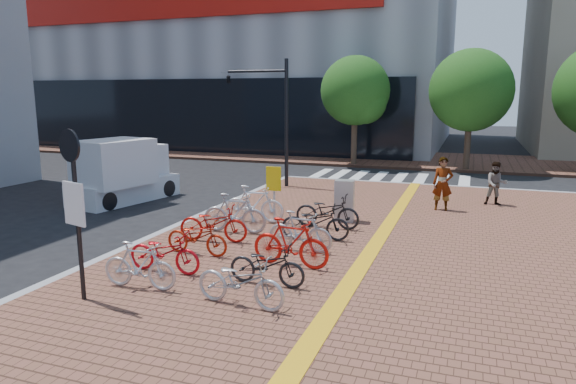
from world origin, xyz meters
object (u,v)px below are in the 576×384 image
at_px(notice_sign, 74,194).
at_px(bike_5, 254,204).
at_px(bike_7, 267,265).
at_px(box_truck, 122,172).
at_px(bike_10, 315,222).
at_px(pedestrian_a, 443,184).
at_px(utility_box, 344,201).
at_px(pedestrian_b, 496,183).
at_px(traffic_light_pole, 259,99).
at_px(yellow_sign, 274,184).
at_px(bike_4, 234,213).
at_px(bike_3, 213,223).
at_px(bike_2, 197,237).
at_px(bike_1, 164,252).
at_px(bike_6, 240,281).
at_px(bike_11, 327,211).
at_px(bike_0, 139,266).
at_px(bike_8, 290,243).
at_px(bike_9, 300,231).

bearing_deg(notice_sign, bike_5, 84.24).
bearing_deg(bike_7, box_truck, 52.96).
height_order(bike_10, pedestrian_a, pedestrian_a).
distance_m(bike_5, utility_box, 2.78).
xyz_separation_m(pedestrian_b, traffic_light_pole, (-9.47, 1.07, 2.88)).
height_order(yellow_sign, notice_sign, notice_sign).
bearing_deg(bike_4, box_truck, 58.20).
relative_size(bike_5, traffic_light_pole, 0.36).
bearing_deg(notice_sign, pedestrian_a, 59.96).
bearing_deg(box_truck, bike_7, -37.76).
bearing_deg(bike_3, notice_sign, 165.52).
bearing_deg(bike_2, bike_1, -179.61).
xyz_separation_m(bike_6, notice_sign, (-2.97, -0.76, 1.58)).
relative_size(bike_4, bike_6, 1.03).
height_order(bike_5, yellow_sign, yellow_sign).
xyz_separation_m(bike_6, bike_11, (-0.00, 6.01, 0.03)).
distance_m(pedestrian_b, box_truck, 13.68).
distance_m(utility_box, box_truck, 8.83).
xyz_separation_m(bike_0, box_truck, (-6.25, 7.70, 0.49)).
distance_m(bike_3, bike_11, 3.44).
bearing_deg(bike_1, bike_3, 2.33).
xyz_separation_m(bike_10, traffic_light_pole, (-4.74, 7.45, 3.17)).
distance_m(bike_0, bike_10, 5.14).
relative_size(bike_3, yellow_sign, 1.09).
bearing_deg(bike_5, box_truck, 68.71).
height_order(bike_8, traffic_light_pole, traffic_light_pole).
height_order(bike_9, box_truck, box_truck).
distance_m(bike_1, box_truck, 9.11).
height_order(notice_sign, box_truck, notice_sign).
distance_m(bike_7, bike_8, 1.27).
height_order(bike_0, bike_1, bike_0).
relative_size(bike_2, bike_7, 1.00).
xyz_separation_m(bike_11, pedestrian_a, (3.02, 3.58, 0.40)).
relative_size(bike_5, notice_sign, 0.58).
relative_size(bike_6, bike_9, 1.07).
height_order(bike_0, bike_8, bike_8).
height_order(bike_0, pedestrian_b, pedestrian_b).
distance_m(yellow_sign, notice_sign, 7.11).
bearing_deg(bike_7, notice_sign, 123.11).
bearing_deg(bike_11, bike_4, 121.81).
distance_m(bike_9, box_truck, 9.49).
relative_size(bike_8, box_truck, 0.42).
xyz_separation_m(bike_4, notice_sign, (-0.64, -5.38, 1.49)).
relative_size(bike_1, bike_6, 0.96).
bearing_deg(notice_sign, bike_4, 83.20).
bearing_deg(bike_11, bike_10, -178.01).
bearing_deg(box_truck, yellow_sign, -13.41).
xyz_separation_m(bike_0, bike_1, (-0.08, 1.01, -0.03)).
distance_m(bike_0, bike_3, 3.54).
bearing_deg(bike_6, bike_5, 25.99).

